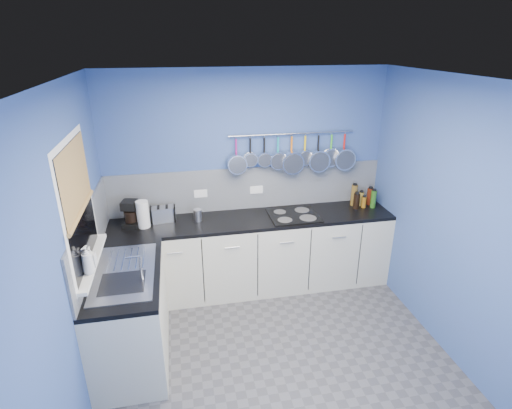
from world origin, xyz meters
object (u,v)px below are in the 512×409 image
object	(u,v)px
soap_bottle_a	(87,260)
paper_towel	(143,214)
toaster	(163,214)
hob	(294,215)
soap_bottle_b	(90,257)
coffee_maker	(130,214)
canister	(198,215)

from	to	relation	value
soap_bottle_a	paper_towel	distance (m)	1.17
soap_bottle_a	toaster	bearing A→B (deg)	65.89
toaster	hob	bearing A→B (deg)	-15.64
soap_bottle_b	coffee_maker	world-z (taller)	soap_bottle_b
toaster	canister	xyz separation A→B (m)	(0.37, -0.07, -0.01)
canister	hob	world-z (taller)	canister
paper_towel	hob	xyz separation A→B (m)	(1.65, -0.04, -0.14)
canister	hob	distance (m)	1.08
soap_bottle_a	coffee_maker	xyz separation A→B (m)	(0.22, 1.15, -0.12)
soap_bottle_b	hob	distance (m)	2.23
toaster	hob	world-z (taller)	toaster
canister	hob	xyz separation A→B (m)	(1.08, -0.08, -0.06)
paper_towel	canister	size ratio (longest dim) A/B	2.21
paper_towel	toaster	xyz separation A→B (m)	(0.20, 0.12, -0.07)
paper_towel	hob	bearing A→B (deg)	-1.25
coffee_maker	toaster	bearing A→B (deg)	26.20
soap_bottle_b	toaster	size ratio (longest dim) A/B	0.68
toaster	canister	bearing A→B (deg)	-20.34
soap_bottle_a	toaster	size ratio (longest dim) A/B	0.95
coffee_maker	toaster	world-z (taller)	coffee_maker
canister	coffee_maker	bearing A→B (deg)	-179.16
hob	coffee_maker	bearing A→B (deg)	177.68
soap_bottle_b	coffee_maker	size ratio (longest dim) A/B	0.59
soap_bottle_a	canister	distance (m)	1.49
toaster	canister	distance (m)	0.38
toaster	canister	size ratio (longest dim) A/B	1.89
toaster	paper_towel	bearing A→B (deg)	-159.43
soap_bottle_a	coffee_maker	distance (m)	1.17
canister	toaster	bearing A→B (deg)	169.25
soap_bottle_a	hob	distance (m)	2.29
coffee_maker	canister	xyz separation A→B (m)	(0.71, 0.01, -0.08)
soap_bottle_b	coffee_maker	xyz separation A→B (m)	(0.22, 1.04, -0.09)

